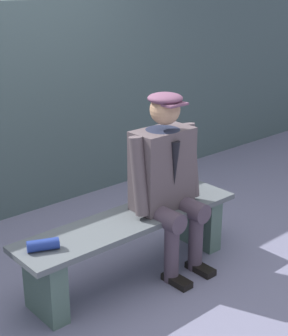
% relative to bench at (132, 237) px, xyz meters
% --- Properties ---
extents(ground_plane, '(30.00, 30.00, 0.00)m').
position_rel_bench_xyz_m(ground_plane, '(0.00, 0.00, -0.32)').
color(ground_plane, slate).
extents(bench, '(1.80, 0.43, 0.48)m').
position_rel_bench_xyz_m(bench, '(0.00, 0.00, 0.00)').
color(bench, '#51575B').
rests_on(bench, ground).
extents(seated_man, '(0.63, 0.55, 1.35)m').
position_rel_bench_xyz_m(seated_man, '(-0.30, 0.05, 0.42)').
color(seated_man, '#53474A').
rests_on(seated_man, ground).
extents(rolled_magazine, '(0.21, 0.15, 0.07)m').
position_rel_bench_xyz_m(rolled_magazine, '(0.73, 0.00, 0.20)').
color(rolled_magazine, navy).
rests_on(rolled_magazine, bench).
extents(stadium_wall, '(12.00, 0.24, 1.93)m').
position_rel_bench_xyz_m(stadium_wall, '(0.00, -1.64, 0.64)').
color(stadium_wall, '#405051').
rests_on(stadium_wall, ground).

